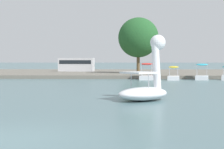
{
  "coord_description": "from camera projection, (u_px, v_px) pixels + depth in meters",
  "views": [
    {
      "loc": [
        2.86,
        -9.23,
        2.0
      ],
      "look_at": [
        1.72,
        19.63,
        0.84
      ],
      "focal_mm": 60.58,
      "sensor_mm": 36.0,
      "label": 1
    }
  ],
  "objects": [
    {
      "name": "swan_boat",
      "position": [
        146.0,
        84.0,
        18.38
      ],
      "size": [
        3.22,
        3.11,
        3.23
      ],
      "color": "white",
      "rests_on": "ground_plane"
    },
    {
      "name": "tree_broadleaf_left",
      "position": [
        138.0,
        38.0,
        44.84
      ],
      "size": [
        5.97,
        5.56,
        6.62
      ],
      "color": "brown",
      "rests_on": "shore_bank_far"
    },
    {
      "name": "pedal_boat_cyan",
      "position": [
        202.0,
        75.0,
        36.84
      ],
      "size": [
        1.63,
        2.19,
        1.59
      ],
      "color": "white",
      "rests_on": "ground_plane"
    },
    {
      "name": "ground_plane",
      "position": [
        12.0,
        140.0,
        9.41
      ],
      "size": [
        450.6,
        450.6,
        0.0
      ],
      "primitive_type": "plane",
      "color": "slate"
    },
    {
      "name": "pedal_boat_red",
      "position": [
        147.0,
        75.0,
        37.02
      ],
      "size": [
        1.58,
        2.21,
        1.64
      ],
      "color": "white",
      "rests_on": "ground_plane"
    },
    {
      "name": "parked_van",
      "position": [
        76.0,
        64.0,
        51.79
      ],
      "size": [
        4.91,
        2.16,
        1.83
      ],
      "color": "silver",
      "rests_on": "shore_bank_far"
    },
    {
      "name": "pedal_boat_yellow",
      "position": [
        174.0,
        76.0,
        36.69
      ],
      "size": [
        1.41,
        2.33,
        1.35
      ],
      "color": "white",
      "rests_on": "ground_plane"
    },
    {
      "name": "shore_bank_far",
      "position": [
        106.0,
        73.0,
        50.73
      ],
      "size": [
        141.61,
        24.57,
        0.36
      ],
      "primitive_type": "cube",
      "color": "#6B665B",
      "rests_on": "ground_plane"
    }
  ]
}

